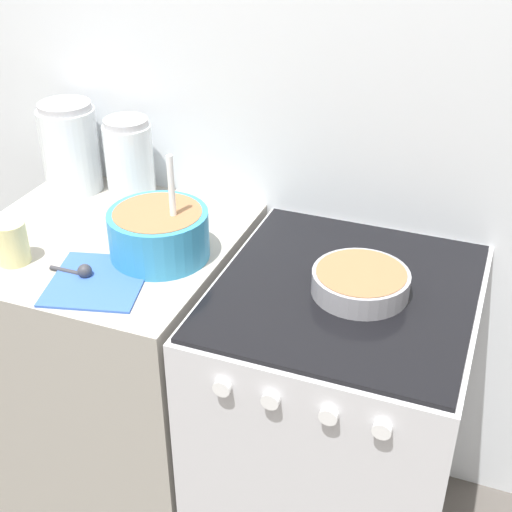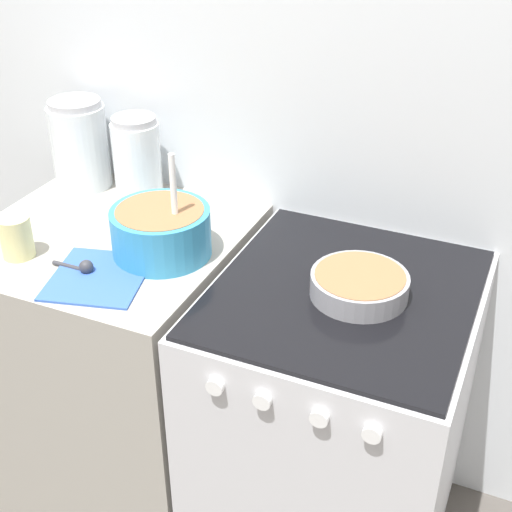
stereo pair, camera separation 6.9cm
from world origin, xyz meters
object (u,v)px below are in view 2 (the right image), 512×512
object	(u,v)px
storage_jar_left	(80,150)
tin_can	(16,237)
baking_pan	(359,284)
storage_jar_middle	(138,164)
stove	(334,425)
mixing_bowl	(161,229)

from	to	relation	value
storage_jar_left	tin_can	size ratio (longest dim) A/B	2.45
baking_pan	storage_jar_middle	xyz separation A→B (m)	(-0.75, 0.25, 0.08)
stove	mixing_bowl	size ratio (longest dim) A/B	3.09
baking_pan	storage_jar_left	size ratio (longest dim) A/B	0.86
stove	storage_jar_middle	distance (m)	0.93
mixing_bowl	tin_can	size ratio (longest dim) A/B	2.59
stove	baking_pan	distance (m)	0.47
baking_pan	tin_can	xyz separation A→B (m)	(-0.86, -0.18, 0.02)
stove	baking_pan	xyz separation A→B (m)	(0.04, -0.01, 0.47)
stove	storage_jar_left	distance (m)	1.10
stove	tin_can	distance (m)	0.98
stove	storage_jar_left	xyz separation A→B (m)	(-0.92, 0.24, 0.56)
tin_can	baking_pan	bearing A→B (deg)	11.63
storage_jar_left	storage_jar_middle	distance (m)	0.20
storage_jar_left	storage_jar_middle	world-z (taller)	storage_jar_left
baking_pan	storage_jar_middle	distance (m)	0.80
mixing_bowl	storage_jar_middle	size ratio (longest dim) A/B	1.15
storage_jar_left	stove	bearing A→B (deg)	-14.60
stove	baking_pan	size ratio (longest dim) A/B	3.81
mixing_bowl	storage_jar_middle	xyz separation A→B (m)	(-0.23, 0.26, 0.03)
mixing_bowl	baking_pan	xyz separation A→B (m)	(0.52, 0.02, -0.04)
stove	storage_jar_middle	world-z (taller)	storage_jar_middle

